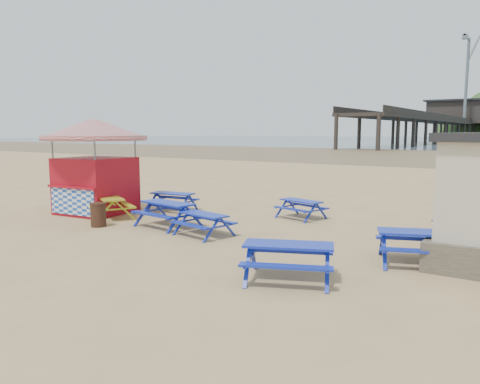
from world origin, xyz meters
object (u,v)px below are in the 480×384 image
Objects in this scene: picnic_table_blue_a at (172,202)px; ice_cream_kiosk at (95,154)px; picnic_table_blue_b at (301,209)px; litter_bin at (98,215)px; picnic_table_yellow at (109,207)px.

picnic_table_blue_a is 3.53m from ice_cream_kiosk.
litter_bin is at bearing -119.27° from picnic_table_blue_b.
ice_cream_kiosk reaches higher than picnic_table_blue_b.
litter_bin is at bearing -98.28° from picnic_table_blue_a.
litter_bin is (0.91, -1.28, 0.01)m from picnic_table_yellow.
picnic_table_blue_a is 2.63m from picnic_table_yellow.
picnic_table_blue_a is 3.76m from litter_bin.
picnic_table_blue_b is 0.80× the size of picnic_table_yellow.
picnic_table_blue_b is at bearing 6.29° from picnic_table_blue_a.
ice_cream_kiosk is at bearing -146.24° from picnic_table_blue_a.
ice_cream_kiosk reaches higher than picnic_table_blue_a.
litter_bin is at bearing -44.20° from ice_cream_kiosk.
picnic_table_yellow is at bearing -118.42° from picnic_table_blue_a.
ice_cream_kiosk is 3.41m from litter_bin.
ice_cream_kiosk is at bearing -139.90° from picnic_table_blue_b.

